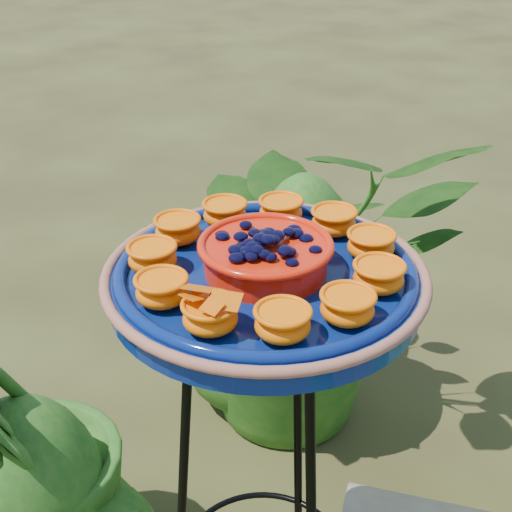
# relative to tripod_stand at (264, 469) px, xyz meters

# --- Properties ---
(tripod_stand) EXTENTS (0.34, 0.34, 0.80)m
(tripod_stand) POSITION_rel_tripod_stand_xyz_m (0.00, 0.00, 0.00)
(tripod_stand) COLOR black
(tripod_stand) RESTS_ON ground
(feeder_dish) EXTENTS (0.48, 0.48, 0.10)m
(feeder_dish) POSITION_rel_tripod_stand_xyz_m (0.00, -0.00, 0.35)
(feeder_dish) COLOR #071A59
(feeder_dish) RESTS_ON tripod_stand
(shrub_back_left) EXTENTS (0.98, 0.99, 0.83)m
(shrub_back_left) POSITION_rel_tripod_stand_xyz_m (-0.38, 0.62, -0.07)
(shrub_back_left) COLOR #194D14
(shrub_back_left) RESTS_ON ground
(shrub_front_left) EXTENTS (0.51, 0.53, 0.74)m
(shrub_front_left) POSITION_rel_tripod_stand_xyz_m (-0.43, -0.16, -0.11)
(shrub_front_left) COLOR #194D14
(shrub_front_left) RESTS_ON ground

